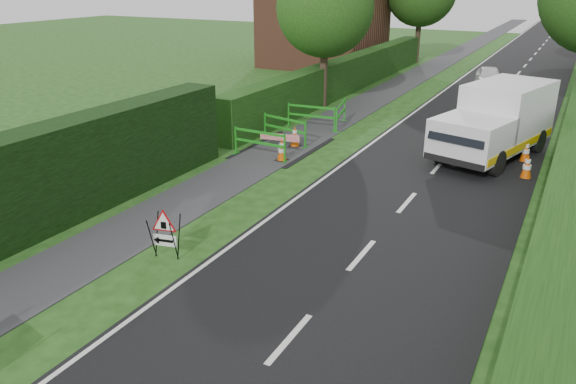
% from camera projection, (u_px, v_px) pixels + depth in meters
% --- Properties ---
extents(ground, '(120.00, 120.00, 0.00)m').
position_uv_depth(ground, '(139.00, 330.00, 9.99)').
color(ground, '#1A4012').
rests_on(ground, ground).
extents(road_surface, '(6.00, 90.00, 0.02)m').
position_uv_depth(road_surface, '(523.00, 68.00, 37.75)').
color(road_surface, black).
rests_on(road_surface, ground).
extents(footpath, '(2.00, 90.00, 0.02)m').
position_uv_depth(footpath, '(441.00, 62.00, 40.14)').
color(footpath, '#2D2D30').
rests_on(footpath, ground).
extents(hedge_west_far, '(1.00, 24.00, 1.80)m').
position_uv_depth(hedge_west_far, '(347.00, 91.00, 30.29)').
color(hedge_west_far, '#14380F').
rests_on(hedge_west_far, ground).
extents(house_west, '(7.50, 7.40, 7.88)m').
position_uv_depth(house_west, '(324.00, 21.00, 38.01)').
color(house_west, brown).
rests_on(house_west, ground).
extents(tree_nw, '(4.40, 4.40, 6.70)m').
position_uv_depth(tree_nw, '(325.00, 8.00, 25.19)').
color(tree_nw, '#2D2116').
rests_on(tree_nw, ground).
extents(triangle_sign, '(0.81, 0.81, 0.99)m').
position_uv_depth(triangle_sign, '(163.00, 230.00, 12.25)').
color(triangle_sign, black).
rests_on(triangle_sign, ground).
extents(works_van, '(3.44, 5.74, 2.46)m').
position_uv_depth(works_van, '(497.00, 120.00, 18.99)').
color(works_van, silver).
rests_on(works_van, ground).
extents(traffic_cone_0, '(0.38, 0.38, 0.79)m').
position_uv_depth(traffic_cone_0, '(527.00, 167.00, 17.22)').
color(traffic_cone_0, black).
rests_on(traffic_cone_0, ground).
extents(traffic_cone_1, '(0.38, 0.38, 0.79)m').
position_uv_depth(traffic_cone_1, '(526.00, 151.00, 18.76)').
color(traffic_cone_1, black).
rests_on(traffic_cone_1, ground).
extents(traffic_cone_2, '(0.38, 0.38, 0.79)m').
position_uv_depth(traffic_cone_2, '(523.00, 132.00, 20.92)').
color(traffic_cone_2, black).
rests_on(traffic_cone_2, ground).
extents(traffic_cone_3, '(0.38, 0.38, 0.79)m').
position_uv_depth(traffic_cone_3, '(282.00, 150.00, 18.87)').
color(traffic_cone_3, black).
rests_on(traffic_cone_3, ground).
extents(traffic_cone_4, '(0.38, 0.38, 0.79)m').
position_uv_depth(traffic_cone_4, '(295.00, 136.00, 20.43)').
color(traffic_cone_4, black).
rests_on(traffic_cone_4, ground).
extents(ped_barrier_0, '(2.08, 0.46, 1.00)m').
position_uv_depth(ped_barrier_0, '(260.00, 141.00, 19.04)').
color(ped_barrier_0, '#1A8C19').
rests_on(ped_barrier_0, ground).
extents(ped_barrier_1, '(2.09, 0.82, 1.00)m').
position_uv_depth(ped_barrier_1, '(285.00, 127.00, 20.78)').
color(ped_barrier_1, '#1A8C19').
rests_on(ped_barrier_1, ground).
extents(ped_barrier_2, '(2.08, 0.51, 1.00)m').
position_uv_depth(ped_barrier_2, '(311.00, 114.00, 22.67)').
color(ped_barrier_2, '#1A8C19').
rests_on(ped_barrier_2, ground).
extents(ped_barrier_3, '(0.81, 2.09, 1.00)m').
position_uv_depth(ped_barrier_3, '(341.00, 112.00, 23.02)').
color(ped_barrier_3, '#1A8C19').
rests_on(ped_barrier_3, ground).
extents(redwhite_plank, '(1.49, 0.25, 0.25)m').
position_uv_depth(redwhite_plank, '(280.00, 149.00, 20.27)').
color(redwhite_plank, red).
rests_on(redwhite_plank, ground).
extents(hatchback_car, '(2.06, 3.52, 1.12)m').
position_uv_depth(hatchback_car, '(489.00, 77.00, 31.12)').
color(hatchback_car, silver).
rests_on(hatchback_car, ground).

